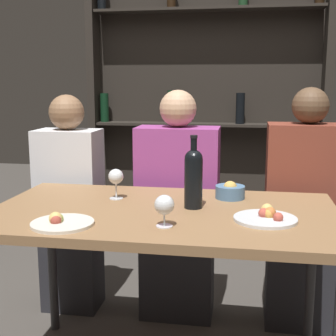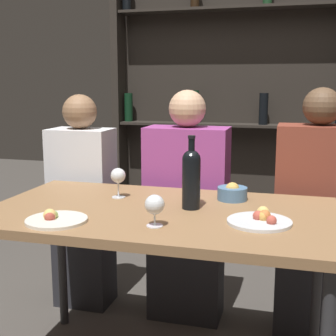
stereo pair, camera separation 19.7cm
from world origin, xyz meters
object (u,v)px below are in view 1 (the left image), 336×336
object	(u,v)px
food_plate_1	(267,217)
seated_person_center	(178,214)
wine_bottle	(193,176)
snack_bowl	(230,191)
seated_person_left	(70,210)
wine_glass_0	(116,178)
wine_glass_1	(164,206)
seated_person_right	(304,219)
food_plate_0	(61,222)

from	to	relation	value
food_plate_1	seated_person_center	xyz separation A→B (m)	(-0.44, 0.67, -0.20)
wine_bottle	snack_bowl	size ratio (longest dim) A/B	2.31
food_plate_1	snack_bowl	xyz separation A→B (m)	(-0.15, 0.31, 0.02)
wine_bottle	seated_person_left	xyz separation A→B (m)	(-0.75, 0.54, -0.33)
wine_glass_0	snack_bowl	world-z (taller)	wine_glass_0
seated_person_center	wine_bottle	bearing A→B (deg)	-75.08
wine_glass_0	seated_person_left	xyz separation A→B (m)	(-0.40, 0.45, -0.29)
wine_glass_1	seated_person_right	size ratio (longest dim) A/B	0.09
food_plate_0	wine_bottle	bearing A→B (deg)	35.51
snack_bowl	seated_person_left	xyz separation A→B (m)	(-0.89, 0.36, -0.23)
wine_glass_0	seated_person_right	size ratio (longest dim) A/B	0.11
wine_glass_1	snack_bowl	xyz separation A→B (m)	(0.21, 0.46, -0.05)
food_plate_0	seated_person_right	distance (m)	1.30
food_plate_1	seated_person_right	distance (m)	0.73
seated_person_left	seated_person_center	world-z (taller)	seated_person_center
seated_person_center	food_plate_0	bearing A→B (deg)	-109.11
wine_glass_1	snack_bowl	distance (m)	0.51
wine_glass_0	seated_person_left	world-z (taller)	seated_person_left
snack_bowl	seated_person_left	world-z (taller)	seated_person_left
food_plate_0	seated_person_center	distance (m)	0.93
seated_person_center	wine_glass_0	bearing A→B (deg)	-114.54
wine_bottle	seated_person_right	distance (m)	0.81
wine_glass_0	food_plate_1	bearing A→B (deg)	-18.71
wine_glass_0	food_plate_1	world-z (taller)	wine_glass_0
wine_glass_1	seated_person_left	size ratio (longest dim) A/B	0.10
snack_bowl	seated_person_right	size ratio (longest dim) A/B	0.10
seated_person_left	food_plate_0	bearing A→B (deg)	-70.35
food_plate_0	seated_person_left	bearing A→B (deg)	109.65
wine_glass_1	seated_person_right	xyz separation A→B (m)	(0.58, 0.81, -0.26)
wine_bottle	wine_glass_0	xyz separation A→B (m)	(-0.35, 0.09, -0.04)
wine_glass_1	seated_person_right	distance (m)	1.04
food_plate_0	seated_person_center	bearing A→B (deg)	70.89
wine_glass_1	snack_bowl	world-z (taller)	wine_glass_1
wine_glass_1	snack_bowl	bearing A→B (deg)	64.79
food_plate_0	food_plate_1	world-z (taller)	same
wine_bottle	wine_glass_1	distance (m)	0.29
seated_person_center	seated_person_right	size ratio (longest dim) A/B	0.99
food_plate_0	food_plate_1	distance (m)	0.76
wine_glass_0	seated_person_left	bearing A→B (deg)	131.29
wine_bottle	wine_glass_1	bearing A→B (deg)	-104.88
wine_glass_1	seated_person_center	distance (m)	0.86
wine_glass_1	seated_person_center	size ratio (longest dim) A/B	0.09
seated_person_right	snack_bowl	bearing A→B (deg)	-135.83
food_plate_1	snack_bowl	world-z (taller)	snack_bowl
seated_person_center	seated_person_right	xyz separation A→B (m)	(0.66, 0.00, 0.01)
food_plate_0	wine_glass_1	bearing A→B (deg)	7.04
seated_person_center	seated_person_left	bearing A→B (deg)	180.00
wine_bottle	food_plate_0	size ratio (longest dim) A/B	1.31
seated_person_left	seated_person_right	xyz separation A→B (m)	(1.26, -0.00, 0.01)
wine_glass_1	seated_person_right	world-z (taller)	seated_person_right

